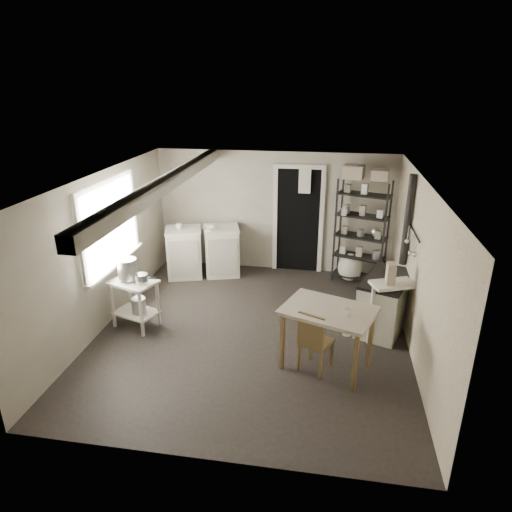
% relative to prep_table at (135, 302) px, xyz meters
% --- Properties ---
extents(floor, '(5.00, 5.00, 0.00)m').
position_rel_prep_table_xyz_m(floor, '(1.77, 0.12, -0.40)').
color(floor, black).
rests_on(floor, ground).
extents(ceiling, '(5.00, 5.00, 0.00)m').
position_rel_prep_table_xyz_m(ceiling, '(1.77, 0.12, 1.90)').
color(ceiling, silver).
rests_on(ceiling, wall_back).
extents(wall_back, '(4.50, 0.02, 2.30)m').
position_rel_prep_table_xyz_m(wall_back, '(1.77, 2.62, 0.75)').
color(wall_back, '#ACA392').
rests_on(wall_back, ground).
extents(wall_front, '(4.50, 0.02, 2.30)m').
position_rel_prep_table_xyz_m(wall_front, '(1.77, -2.38, 0.75)').
color(wall_front, '#ACA392').
rests_on(wall_front, ground).
extents(wall_left, '(0.02, 5.00, 2.30)m').
position_rel_prep_table_xyz_m(wall_left, '(-0.48, 0.12, 0.75)').
color(wall_left, '#ACA392').
rests_on(wall_left, ground).
extents(wall_right, '(0.02, 5.00, 2.30)m').
position_rel_prep_table_xyz_m(wall_right, '(4.02, 0.12, 0.75)').
color(wall_right, '#ACA392').
rests_on(wall_right, ground).
extents(window, '(0.12, 1.76, 1.28)m').
position_rel_prep_table_xyz_m(window, '(-0.45, 0.32, 1.10)').
color(window, white).
rests_on(window, wall_left).
extents(doorway, '(0.96, 0.10, 2.08)m').
position_rel_prep_table_xyz_m(doorway, '(2.22, 2.59, 0.60)').
color(doorway, white).
rests_on(doorway, ground).
extents(ceiling_beam, '(0.18, 5.00, 0.18)m').
position_rel_prep_table_xyz_m(ceiling_beam, '(0.57, 0.12, 1.80)').
color(ceiling_beam, white).
rests_on(ceiling_beam, ceiling).
extents(wallpaper_panel, '(0.01, 5.00, 2.30)m').
position_rel_prep_table_xyz_m(wallpaper_panel, '(4.01, 0.12, 0.75)').
color(wallpaper_panel, beige).
rests_on(wallpaper_panel, wall_right).
extents(utensil_rail, '(0.06, 1.20, 0.44)m').
position_rel_prep_table_xyz_m(utensil_rail, '(3.96, 0.72, 1.15)').
color(utensil_rail, '#BDBEC0').
rests_on(utensil_rail, wall_right).
extents(prep_table, '(0.77, 0.66, 0.75)m').
position_rel_prep_table_xyz_m(prep_table, '(0.00, 0.00, 0.00)').
color(prep_table, white).
rests_on(prep_table, ground).
extents(stockpot, '(0.33, 0.33, 0.30)m').
position_rel_prep_table_xyz_m(stockpot, '(-0.07, 0.00, 0.54)').
color(stockpot, '#BDBEC0').
rests_on(stockpot, prep_table).
extents(saucepan, '(0.20, 0.20, 0.10)m').
position_rel_prep_table_xyz_m(saucepan, '(0.17, -0.07, 0.45)').
color(saucepan, '#BDBEC0').
rests_on(saucepan, prep_table).
extents(bucket, '(0.28, 0.28, 0.23)m').
position_rel_prep_table_xyz_m(bucket, '(0.08, -0.06, -0.02)').
color(bucket, '#BDBEC0').
rests_on(bucket, prep_table).
extents(base_cabinets, '(1.53, 0.99, 0.93)m').
position_rel_prep_table_xyz_m(base_cabinets, '(0.48, 2.08, 0.06)').
color(base_cabinets, beige).
rests_on(base_cabinets, ground).
extents(mixing_bowl, '(0.30, 0.30, 0.07)m').
position_rel_prep_table_xyz_m(mixing_bowl, '(0.61, 2.02, 0.56)').
color(mixing_bowl, white).
rests_on(mixing_bowl, base_cabinets).
extents(counter_cup, '(0.16, 0.16, 0.11)m').
position_rel_prep_table_xyz_m(counter_cup, '(0.08, 1.96, 0.57)').
color(counter_cup, white).
rests_on(counter_cup, base_cabinets).
extents(shelf_rack, '(0.98, 0.62, 1.92)m').
position_rel_prep_table_xyz_m(shelf_rack, '(3.38, 2.20, 0.55)').
color(shelf_rack, black).
rests_on(shelf_rack, ground).
extents(shelf_jar, '(0.09, 0.09, 0.18)m').
position_rel_prep_table_xyz_m(shelf_jar, '(3.05, 2.15, 0.96)').
color(shelf_jar, white).
rests_on(shelf_jar, shelf_rack).
extents(storage_box_a, '(0.39, 0.36, 0.23)m').
position_rel_prep_table_xyz_m(storage_box_a, '(3.18, 2.26, 1.61)').
color(storage_box_a, '#C1B29B').
rests_on(storage_box_a, shelf_rack).
extents(storage_box_b, '(0.32, 0.31, 0.18)m').
position_rel_prep_table_xyz_m(storage_box_b, '(3.61, 2.18, 1.59)').
color(storage_box_b, '#C1B29B').
rests_on(storage_box_b, shelf_rack).
extents(stove, '(0.93, 1.20, 0.84)m').
position_rel_prep_table_xyz_m(stove, '(3.69, 0.55, 0.04)').
color(stove, beige).
rests_on(stove, ground).
extents(stovepipe, '(0.13, 0.13, 1.49)m').
position_rel_prep_table_xyz_m(stovepipe, '(3.95, 0.96, 1.19)').
color(stovepipe, black).
rests_on(stovepipe, stove).
extents(side_ledge, '(0.68, 0.53, 0.93)m').
position_rel_prep_table_xyz_m(side_ledge, '(3.72, 0.17, 0.03)').
color(side_ledge, white).
rests_on(side_ledge, ground).
extents(oats_box, '(0.12, 0.19, 0.28)m').
position_rel_prep_table_xyz_m(oats_box, '(3.67, 0.16, 0.61)').
color(oats_box, '#C1B29B').
rests_on(oats_box, side_ledge).
extents(work_table, '(1.31, 1.11, 0.85)m').
position_rel_prep_table_xyz_m(work_table, '(2.86, -0.59, -0.02)').
color(work_table, beige).
rests_on(work_table, ground).
extents(table_cup, '(0.12, 0.12, 0.09)m').
position_rel_prep_table_xyz_m(table_cup, '(3.10, -0.71, 0.40)').
color(table_cup, white).
rests_on(table_cup, work_table).
extents(chair, '(0.48, 0.49, 0.87)m').
position_rel_prep_table_xyz_m(chair, '(2.73, -0.66, 0.08)').
color(chair, brown).
rests_on(chair, ground).
extents(flour_sack, '(0.55, 0.52, 0.53)m').
position_rel_prep_table_xyz_m(flour_sack, '(3.24, 2.25, -0.16)').
color(flour_sack, white).
rests_on(flour_sack, ground).
extents(floor_crock, '(0.15, 0.15, 0.17)m').
position_rel_prep_table_xyz_m(floor_crock, '(3.16, 0.26, -0.33)').
color(floor_crock, white).
rests_on(floor_crock, ground).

